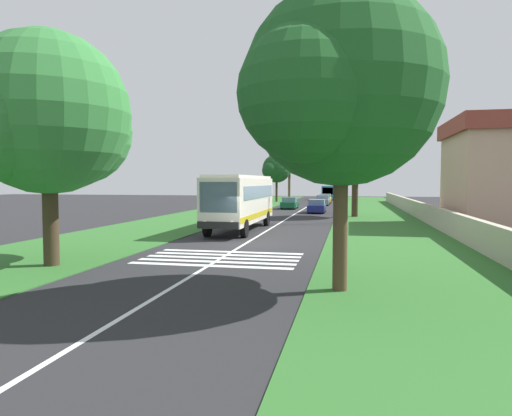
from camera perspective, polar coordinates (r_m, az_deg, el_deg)
name	(u,v)px	position (r m, az deg, el deg)	size (l,w,h in m)	color
ground	(244,244)	(24.43, -1.46, -4.54)	(160.00, 160.00, 0.00)	#262628
grass_verge_left	(193,219)	(41.05, -7.90, -1.33)	(120.00, 8.00, 0.04)	#2D6628
grass_verge_right	(383,222)	(38.81, 15.58, -1.69)	(120.00, 8.00, 0.04)	#2D6628
centre_line	(284,221)	(39.10, 3.51, -1.56)	(110.00, 0.16, 0.01)	silver
coach_bus	(241,199)	(31.20, -1.89, 1.14)	(11.16, 2.62, 3.73)	silver
zebra_crossing	(221,258)	(20.12, -4.36, -6.24)	(4.05, 6.80, 0.01)	silver
trailing_car_0	(317,207)	(49.02, 7.58, 0.18)	(4.30, 1.78, 1.43)	navy
trailing_car_1	(290,203)	(55.79, 4.21, 0.59)	(4.30, 1.78, 1.43)	#145933
trailing_car_2	(323,200)	(64.64, 8.31, 0.94)	(4.30, 1.78, 1.43)	gray
trailing_car_3	(325,199)	(70.11, 8.58, 1.12)	(4.30, 1.78, 1.43)	gold
trailing_minibus_0	(329,191)	(81.70, 9.01, 2.05)	(6.00, 2.14, 2.53)	teal
roadside_tree_left_0	(276,169)	(74.83, 2.48, 4.85)	(5.32, 4.64, 7.70)	#3D2D1E
roadside_tree_left_1	(46,119)	(20.00, -24.69, 10.01)	(8.00, 6.31, 9.10)	#3D2D1E
roadside_tree_left_2	(288,155)	(88.54, 4.05, 6.63)	(9.03, 7.36, 12.29)	brown
roadside_tree_right_0	(337,94)	(14.40, 10.02, 13.84)	(7.26, 5.95, 9.10)	#4C3826
roadside_tree_right_1	(354,152)	(43.85, 12.06, 6.89)	(6.40, 5.28, 8.88)	#3D2D1E
roadside_tree_right_2	(354,166)	(85.90, 12.06, 5.12)	(5.66, 4.65, 8.51)	#3D2D1E
utility_pole	(341,172)	(36.72, 10.58, 4.41)	(0.24, 1.40, 7.77)	#473828
roadside_wall	(418,210)	(44.08, 19.56, -0.20)	(70.00, 0.40, 1.46)	#B2A893
roadside_building	(512,172)	(38.35, 29.25, 3.93)	(9.70, 8.76, 7.90)	tan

